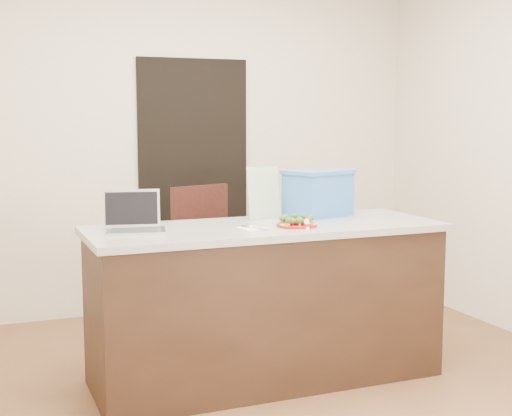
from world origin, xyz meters
name	(u,v)px	position (x,y,z in m)	size (l,w,h in m)	color
ground	(283,393)	(0.00, 0.00, 0.00)	(4.00, 4.00, 0.00)	brown
room_shell	(284,102)	(0.00, 0.00, 1.62)	(4.00, 4.00, 4.00)	white
doorway	(194,185)	(0.10, 1.98, 1.00)	(0.90, 0.02, 2.00)	black
island	(266,302)	(0.00, 0.25, 0.46)	(2.06, 0.76, 0.92)	black
plate	(297,225)	(0.14, 0.13, 0.93)	(0.23, 0.23, 0.02)	maroon
meatballs	(297,221)	(0.14, 0.13, 0.95)	(0.09, 0.09, 0.03)	brown
broccoli	(297,218)	(0.14, 0.13, 0.97)	(0.20, 0.20, 0.03)	#1C4612
pepper_rings	(297,223)	(0.14, 0.13, 0.94)	(0.21, 0.21, 0.01)	gold
napkin	(253,228)	(-0.12, 0.16, 0.92)	(0.14, 0.14, 0.01)	white
fork	(249,227)	(-0.14, 0.17, 0.93)	(0.09, 0.16, 0.00)	#B8B9BD
knife	(260,227)	(-0.09, 0.14, 0.93)	(0.08, 0.21, 0.01)	white
yogurt_bottle	(307,224)	(0.15, 0.03, 0.95)	(0.03, 0.03, 0.07)	white
laptop	(134,220)	(-0.75, 0.32, 0.98)	(0.35, 0.31, 0.22)	#BDBCC1
leaflet	(264,193)	(0.09, 0.50, 1.08)	(0.22, 0.00, 0.32)	silver
blue_box	(318,193)	(0.46, 0.49, 1.07)	(0.47, 0.40, 0.29)	#3267B6
chair	(205,252)	(-0.06, 1.19, 0.60)	(0.59, 0.60, 1.06)	#34130F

